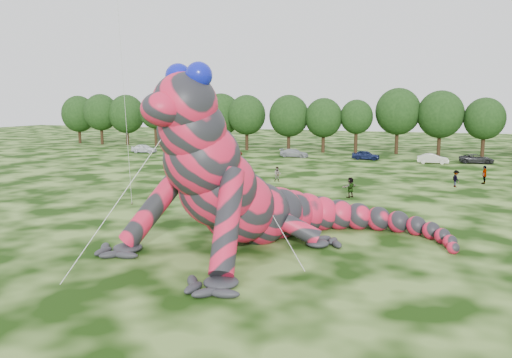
{
  "coord_description": "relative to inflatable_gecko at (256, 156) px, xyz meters",
  "views": [
    {
      "loc": [
        12.32,
        -24.39,
        8.4
      ],
      "look_at": [
        3.08,
        2.19,
        4.0
      ],
      "focal_mm": 35.0,
      "sensor_mm": 36.0,
      "label": 1
    }
  ],
  "objects": [
    {
      "name": "car_2",
      "position": [
        -19.65,
        42.92,
        -4.51
      ],
      "size": [
        5.21,
        3.1,
        1.36
      ],
      "primitive_type": "imported",
      "rotation": [
        0.0,
        0.0,
        1.39
      ],
      "color": "maroon",
      "rests_on": "ground"
    },
    {
      "name": "spectator_1",
      "position": [
        -5.37,
        22.29,
        -4.4
      ],
      "size": [
        0.87,
        0.75,
        1.57
      ],
      "primitive_type": "imported",
      "rotation": [
        0.0,
        0.0,
        0.22
      ],
      "color": "gray",
      "rests_on": "ground"
    },
    {
      "name": "tree_12",
      "position": [
        17.26,
        54.55,
        -0.7
      ],
      "size": [
        5.99,
        5.39,
        8.97
      ],
      "primitive_type": null,
      "color": "black",
      "rests_on": "ground"
    },
    {
      "name": "tree_3",
      "position": [
        -38.47,
        53.87,
        -0.46
      ],
      "size": [
        5.81,
        5.23,
        9.44
      ],
      "primitive_type": null,
      "color": "black",
      "rests_on": "ground"
    },
    {
      "name": "spectator_0",
      "position": [
        -8.74,
        20.31,
        -4.37
      ],
      "size": [
        0.65,
        0.71,
        1.63
      ],
      "primitive_type": "imported",
      "rotation": [
        0.0,
        0.0,
        2.14
      ],
      "color": "gray",
      "rests_on": "ground"
    },
    {
      "name": "spectator_3",
      "position": [
        15.1,
        27.79,
        -4.24
      ],
      "size": [
        0.75,
        1.19,
        1.88
      ],
      "primitive_type": "imported",
      "rotation": [
        0.0,
        0.0,
        4.43
      ],
      "color": "gray",
      "rests_on": "ground"
    },
    {
      "name": "tree_11",
      "position": [
        11.03,
        55.0,
        -0.15
      ],
      "size": [
        7.01,
        6.31,
        10.07
      ],
      "primitive_type": null,
      "color": "black",
      "rests_on": "ground"
    },
    {
      "name": "tree_10",
      "position": [
        4.64,
        55.38,
        0.07
      ],
      "size": [
        7.09,
        6.38,
        10.5
      ],
      "primitive_type": null,
      "color": "black",
      "rests_on": "ground"
    },
    {
      "name": "spectator_2",
      "position": [
        12.26,
        24.77,
        -4.34
      ],
      "size": [
        1.0,
        1.24,
        1.68
      ],
      "primitive_type": "imported",
      "rotation": [
        0.0,
        0.0,
        1.98
      ],
      "color": "gray",
      "rests_on": "ground"
    },
    {
      "name": "car_0",
      "position": [
        -34.7,
        43.6,
        -4.47
      ],
      "size": [
        4.27,
        1.89,
        1.43
      ],
      "primitive_type": "imported",
      "rotation": [
        0.0,
        0.0,
        1.62
      ],
      "color": "white",
      "rests_on": "ground"
    },
    {
      "name": "spectator_4",
      "position": [
        -20.33,
        30.79,
        -4.41
      ],
      "size": [
        0.8,
        0.56,
        1.55
      ],
      "primitive_type": "imported",
      "rotation": [
        0.0,
        0.0,
        3.23
      ],
      "color": "gray",
      "rests_on": "ground"
    },
    {
      "name": "tree_1",
      "position": [
        -51.11,
        54.86,
        -0.28
      ],
      "size": [
        6.74,
        6.07,
        9.81
      ],
      "primitive_type": null,
      "color": "black",
      "rests_on": "ground"
    },
    {
      "name": "tree_6",
      "position": [
        -20.31,
        53.49,
        -0.44
      ],
      "size": [
        6.52,
        5.86,
        9.49
      ],
      "primitive_type": null,
      "color": "black",
      "rests_on": "ground"
    },
    {
      "name": "car_6",
      "position": [
        15.82,
        46.1,
        -4.56
      ],
      "size": [
        4.61,
        2.34,
        1.25
      ],
      "primitive_type": "imported",
      "rotation": [
        0.0,
        0.0,
        1.63
      ],
      "color": "#252527",
      "rests_on": "ground"
    },
    {
      "name": "tree_7",
      "position": [
        -12.84,
        53.61,
        -0.45
      ],
      "size": [
        6.68,
        6.01,
        9.48
      ],
      "primitive_type": null,
      "color": "black",
      "rests_on": "ground"
    },
    {
      "name": "tree_0",
      "position": [
        -57.31,
        56.04,
        -0.43
      ],
      "size": [
        6.91,
        6.22,
        9.51
      ],
      "primitive_type": null,
      "color": "black",
      "rests_on": "ground"
    },
    {
      "name": "tree_5",
      "position": [
        -25.88,
        55.24,
        -0.29
      ],
      "size": [
        7.16,
        6.44,
        9.8
      ],
      "primitive_type": null,
      "color": "black",
      "rests_on": "ground"
    },
    {
      "name": "spectator_5",
      "position": [
        3.22,
        15.96,
        -4.28
      ],
      "size": [
        1.38,
        1.67,
        1.8
      ],
      "primitive_type": "imported",
      "rotation": [
        0.0,
        0.0,
        4.11
      ],
      "color": "gray",
      "rests_on": "ground"
    },
    {
      "name": "tree_4",
      "position": [
        -32.4,
        55.52,
        -0.66
      ],
      "size": [
        6.22,
        5.6,
        9.06
      ],
      "primitive_type": null,
      "color": "black",
      "rests_on": "ground"
    },
    {
      "name": "inflatable_gecko",
      "position": [
        0.0,
        0.0,
        0.0
      ],
      "size": [
        24.52,
        26.13,
        10.37
      ],
      "primitive_type": null,
      "rotation": [
        0.0,
        0.0,
        -0.43
      ],
      "color": "red",
      "rests_on": "ground"
    },
    {
      "name": "ground",
      "position": [
        -2.75,
        -3.19,
        -5.18
      ],
      "size": [
        240.0,
        240.0,
        0.0
      ],
      "primitive_type": "plane",
      "color": "#16330A",
      "rests_on": "ground"
    },
    {
      "name": "car_4",
      "position": [
        1.0,
        45.56,
        -4.51
      ],
      "size": [
        4.0,
        1.7,
        1.35
      ],
      "primitive_type": "imported",
      "rotation": [
        0.0,
        0.0,
        1.54
      ],
      "color": "#151E49",
      "rests_on": "ground"
    },
    {
      "name": "car_1",
      "position": [
        -26.5,
        46.07,
        -4.47
      ],
      "size": [
        4.55,
        2.25,
        1.43
      ],
      "primitive_type": "imported",
      "rotation": [
        0.0,
        0.0,
        1.75
      ],
      "color": "black",
      "rests_on": "ground"
    },
    {
      "name": "car_3",
      "position": [
        -9.65,
        45.31,
        -4.55
      ],
      "size": [
        4.45,
        1.99,
        1.27
      ],
      "primitive_type": "imported",
      "rotation": [
        0.0,
        0.0,
        1.52
      ],
      "color": "#A2A6AA",
      "rests_on": "ground"
    },
    {
      "name": "car_5",
      "position": [
        10.17,
        43.89,
        -4.51
      ],
      "size": [
        4.14,
        1.56,
        1.35
      ],
      "primitive_type": "imported",
      "rotation": [
        0.0,
        0.0,
        1.6
      ],
      "color": "silver",
      "rests_on": "ground"
    },
    {
      "name": "tree_9",
      "position": [
        -1.69,
        54.15,
        -0.84
      ],
      "size": [
        5.27,
        4.74,
        8.68
      ],
      "primitive_type": null,
      "color": "black",
      "rests_on": "ground"
    },
    {
      "name": "tree_8",
      "position": [
        -6.97,
        53.79,
        -0.71
      ],
      "size": [
        6.14,
        5.53,
        8.94
      ],
      "primitive_type": null,
      "color": "black",
      "rests_on": "ground"
    },
    {
      "name": "tree_2",
      "position": [
        -45.77,
        55.57,
        -0.36
      ],
      "size": [
        7.04,
        6.34,
        9.64
      ],
      "primitive_type": null,
      "color": "black",
      "rests_on": "ground"
    }
  ]
}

